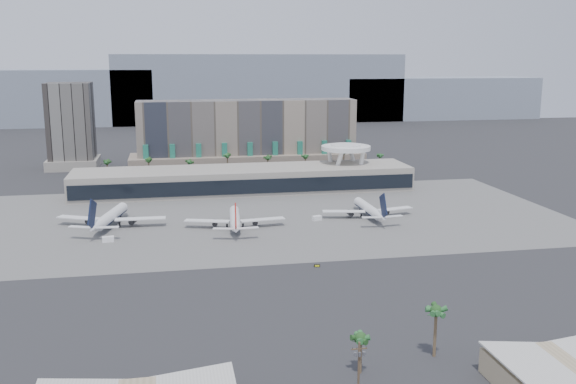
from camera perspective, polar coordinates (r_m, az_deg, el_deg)
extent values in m
plane|color=#232326|center=(222.02, -0.48, -5.63)|extent=(900.00, 900.00, 0.00)
cube|color=#5B5B59|center=(274.29, -2.53, -2.22)|extent=(260.00, 130.00, 0.06)
cube|color=gray|center=(694.29, -22.76, 7.72)|extent=(260.00, 60.00, 55.00)
cube|color=gray|center=(686.10, -2.57, 9.20)|extent=(300.00, 60.00, 70.00)
cube|color=gray|center=(742.10, 13.08, 8.15)|extent=(220.00, 60.00, 45.00)
cube|color=gray|center=(389.03, -3.64, 5.09)|extent=(130.00, 22.00, 42.00)
cube|color=gray|center=(389.27, -3.57, 2.72)|extent=(140.00, 30.00, 10.00)
cube|color=#22755D|center=(376.06, -12.50, 2.75)|extent=(3.00, 2.00, 18.00)
cube|color=#22755D|center=(375.86, -10.21, 2.84)|extent=(3.00, 2.00, 18.00)
cube|color=#22755D|center=(376.26, -7.93, 2.92)|extent=(3.00, 2.00, 18.00)
cube|color=#22755D|center=(377.26, -5.65, 3.00)|extent=(3.00, 2.00, 18.00)
cube|color=#22755D|center=(378.85, -3.39, 3.08)|extent=(3.00, 2.00, 18.00)
cube|color=#22755D|center=(381.02, -1.15, 3.15)|extent=(3.00, 2.00, 18.00)
cube|color=#22755D|center=(383.77, 1.07, 3.21)|extent=(3.00, 2.00, 18.00)
cube|color=#22755D|center=(387.08, 3.24, 3.27)|extent=(3.00, 2.00, 18.00)
cube|color=#22755D|center=(390.94, 5.38, 3.32)|extent=(3.00, 2.00, 18.00)
cube|color=black|center=(414.42, -18.72, 5.60)|extent=(26.00, 26.00, 52.00)
cube|color=#A2998E|center=(417.31, -18.52, 2.46)|extent=(30.00, 30.00, 6.00)
cube|color=#A2998E|center=(326.30, -3.92, 1.11)|extent=(170.00, 32.00, 12.00)
cube|color=black|center=(310.61, -3.56, 0.47)|extent=(168.00, 0.60, 7.00)
cube|color=black|center=(325.03, -3.94, 2.36)|extent=(170.00, 12.00, 2.50)
cylinder|color=white|center=(349.70, 5.86, 2.63)|extent=(6.98, 6.99, 21.89)
cylinder|color=white|center=(346.32, 3.84, 2.58)|extent=(6.98, 6.99, 21.89)
cylinder|color=white|center=(334.18, 4.39, 2.23)|extent=(6.98, 6.99, 21.89)
cylinder|color=white|center=(337.69, 6.47, 2.29)|extent=(6.98, 6.99, 21.89)
cylinder|color=white|center=(340.56, 5.17, 3.93)|extent=(26.00, 26.00, 2.20)
cylinder|color=white|center=(340.38, 5.17, 4.15)|extent=(16.00, 16.00, 1.20)
cylinder|color=brown|center=(360.04, -15.74, 1.70)|extent=(0.70, 0.70, 12.00)
sphere|color=#224B1E|center=(359.12, -15.79, 2.60)|extent=(2.80, 2.80, 2.80)
cylinder|color=brown|center=(358.73, -12.24, 1.85)|extent=(0.70, 0.70, 12.00)
sphere|color=#224B1E|center=(357.80, -12.28, 2.74)|extent=(2.80, 2.80, 2.80)
cylinder|color=brown|center=(358.76, -8.72, 1.98)|extent=(0.70, 0.70, 12.00)
sphere|color=#224B1E|center=(357.84, -8.75, 2.88)|extent=(2.80, 2.80, 2.80)
cylinder|color=brown|center=(360.05, -5.38, 2.10)|extent=(0.70, 0.70, 12.00)
sphere|color=#224B1E|center=(359.13, -5.40, 3.00)|extent=(2.80, 2.80, 2.80)
cylinder|color=brown|center=(362.85, -1.76, 2.22)|extent=(0.70, 0.70, 12.00)
sphere|color=#224B1E|center=(361.94, -1.77, 3.11)|extent=(2.80, 2.80, 2.80)
cylinder|color=brown|center=(366.86, 1.64, 2.33)|extent=(0.70, 0.70, 12.00)
sphere|color=#224B1E|center=(365.96, 1.64, 3.21)|extent=(2.80, 2.80, 2.80)
cylinder|color=brown|center=(372.14, 4.95, 2.43)|extent=(0.70, 0.70, 12.00)
sphere|color=#224B1E|center=(371.25, 4.97, 3.29)|extent=(2.80, 2.80, 2.80)
cylinder|color=brown|center=(378.94, 8.31, 2.52)|extent=(0.70, 0.70, 12.00)
sphere|color=#224B1E|center=(378.07, 8.33, 3.37)|extent=(2.80, 2.80, 2.80)
cube|color=tan|center=(148.91, 23.74, -14.66)|extent=(30.00, 20.00, 5.50)
cube|color=silver|center=(143.68, 21.30, -14.06)|extent=(15.55, 20.60, 1.98)
cylinder|color=#4C3826|center=(132.62, 6.30, -15.48)|extent=(0.44, 0.44, 12.00)
cube|color=#4C3826|center=(130.57, 6.35, -13.68)|extent=(3.20, 0.22, 0.22)
cylinder|color=slate|center=(130.46, 6.00, -14.19)|extent=(0.56, 0.56, 0.90)
cylinder|color=slate|center=(130.71, 6.38, -14.14)|extent=(0.56, 0.56, 0.90)
cylinder|color=slate|center=(130.95, 6.77, -14.10)|extent=(0.56, 0.56, 0.90)
cylinder|color=black|center=(130.09, 5.74, -13.65)|extent=(0.12, 0.12, 0.30)
cylinder|color=black|center=(130.85, 6.95, -13.52)|extent=(0.12, 0.12, 0.30)
cylinder|color=white|center=(268.87, -15.43, -2.07)|extent=(11.43, 30.42, 4.43)
cylinder|color=black|center=(268.91, -15.43, -2.10)|extent=(11.20, 29.81, 4.34)
cone|color=white|center=(284.90, -14.35, -1.24)|extent=(5.48, 5.89, 4.43)
cone|color=white|center=(250.91, -16.81, -3.06)|extent=(6.66, 10.74, 4.43)
cube|color=white|center=(272.08, -17.93, -2.20)|extent=(19.90, 12.62, 0.39)
cube|color=white|center=(264.43, -12.98, -2.32)|extent=(20.06, 4.99, 0.39)
cylinder|color=black|center=(271.68, -17.22, -2.42)|extent=(3.41, 4.88, 2.44)
cylinder|color=black|center=(266.14, -13.63, -2.51)|extent=(3.41, 4.88, 2.44)
cube|color=black|center=(248.02, -17.02, -1.87)|extent=(2.91, 9.91, 11.67)
cube|color=white|center=(251.48, -17.98, -2.97)|extent=(9.14, 5.53, 0.28)
cube|color=white|center=(248.13, -15.82, -3.03)|extent=(9.06, 3.29, 0.28)
cylinder|color=black|center=(280.47, -14.65, -2.11)|extent=(0.55, 0.55, 1.77)
cylinder|color=black|center=(269.72, -16.18, -2.75)|extent=(0.78, 0.78, 1.77)
cylinder|color=black|center=(267.50, -14.74, -2.79)|extent=(0.78, 0.78, 1.77)
cylinder|color=white|center=(258.24, -4.75, -2.33)|extent=(6.36, 27.59, 4.01)
cylinder|color=black|center=(258.27, -4.74, -2.36)|extent=(6.24, 27.03, 3.93)
cone|color=white|center=(273.46, -4.81, -1.53)|extent=(4.38, 4.84, 4.01)
cone|color=white|center=(241.05, -4.67, -3.29)|extent=(4.78, 9.33, 4.01)
cube|color=white|center=(257.49, -7.19, -2.56)|extent=(18.42, 9.10, 0.35)
cube|color=white|center=(257.81, -2.29, -2.46)|extent=(18.40, 6.19, 0.35)
cylinder|color=black|center=(258.15, -6.52, -2.74)|extent=(2.54, 4.18, 2.20)
cylinder|color=black|center=(258.39, -2.96, -2.66)|extent=(2.54, 4.18, 2.20)
cube|color=#A91B13|center=(238.29, -4.68, -2.17)|extent=(1.29, 9.11, 10.55)
cube|color=white|center=(239.93, -5.74, -3.26)|extent=(8.31, 3.95, 0.25)
cube|color=white|center=(240.07, -3.58, -3.21)|extent=(8.12, 2.63, 0.25)
cylinder|color=black|center=(269.26, -4.78, -2.35)|extent=(0.50, 0.50, 1.60)
cylinder|color=black|center=(257.94, -5.44, -3.00)|extent=(0.70, 0.70, 1.60)
cylinder|color=black|center=(258.03, -4.02, -2.97)|extent=(0.70, 0.70, 1.60)
cylinder|color=white|center=(276.29, 7.10, -1.44)|extent=(4.36, 27.16, 3.97)
cylinder|color=black|center=(276.33, 7.10, -1.47)|extent=(4.27, 26.62, 3.89)
cone|color=white|center=(290.67, 6.13, -0.76)|extent=(4.04, 4.53, 3.97)
cone|color=white|center=(260.16, 8.33, -2.25)|extent=(4.10, 9.00, 3.97)
cube|color=white|center=(272.27, 4.98, -1.72)|extent=(18.32, 7.37, 0.35)
cube|color=white|center=(279.15, 9.29, -1.50)|extent=(18.32, 7.84, 0.35)
cylinder|color=black|center=(273.81, 5.55, -1.87)|extent=(2.24, 4.01, 2.19)
cylinder|color=black|center=(278.80, 8.68, -1.70)|extent=(2.24, 4.01, 2.19)
cube|color=black|center=(257.59, 8.47, -1.21)|extent=(0.62, 9.03, 10.46)
cube|color=white|center=(257.67, 7.47, -2.25)|extent=(8.16, 3.16, 0.25)
cube|color=white|center=(260.67, 9.33, -2.14)|extent=(8.19, 3.38, 0.25)
cylinder|color=black|center=(286.69, 6.42, -1.51)|extent=(0.50, 0.50, 1.59)
cylinder|color=black|center=(275.05, 6.52, -2.09)|extent=(0.70, 0.70, 1.59)
cylinder|color=black|center=(277.04, 7.78, -2.02)|extent=(0.70, 0.70, 1.59)
cube|color=white|center=(246.28, -15.70, -4.07)|extent=(4.45, 2.56, 2.07)
cube|color=white|center=(268.38, 2.58, -2.33)|extent=(4.24, 3.19, 1.94)
cube|color=black|center=(209.89, 2.60, -6.56)|extent=(2.00, 0.53, 0.90)
cube|color=gold|center=(209.74, 2.61, -6.57)|extent=(1.43, 0.23, 0.54)
cylinder|color=black|center=(209.79, 2.40, -6.62)|extent=(0.11, 0.11, 0.54)
cylinder|color=black|center=(210.10, 2.79, -6.60)|extent=(0.11, 0.11, 0.54)
cylinder|color=brown|center=(142.87, 6.44, -14.21)|extent=(0.70, 0.70, 8.28)
sphere|color=#224B1E|center=(141.23, 6.48, -12.81)|extent=(2.80, 2.80, 2.80)
cylinder|color=brown|center=(152.11, 12.95, -12.13)|extent=(0.70, 0.70, 11.36)
sphere|color=#224B1E|center=(150.03, 13.04, -10.25)|extent=(2.80, 2.80, 2.80)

